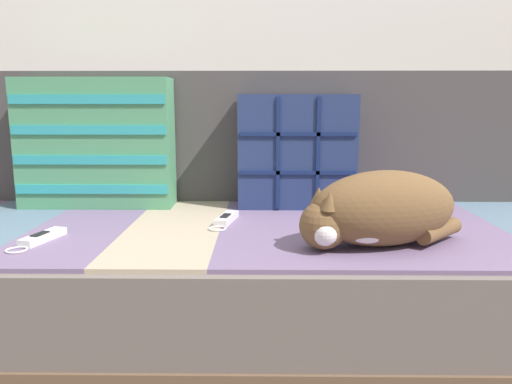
{
  "coord_description": "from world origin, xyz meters",
  "views": [
    {
      "loc": [
        0.11,
        -1.24,
        0.74
      ],
      "look_at": [
        0.09,
        0.04,
        0.5
      ],
      "focal_mm": 35.0,
      "sensor_mm": 36.0,
      "label": 1
    }
  ],
  "objects_px": {
    "sleeping_cat": "(377,211)",
    "game_remote_near": "(41,238)",
    "throw_pillow_striped": "(96,143)",
    "game_remote_far": "(226,219)",
    "throw_pillow_quilted": "(297,151)",
    "couch": "(223,291)"
  },
  "relations": [
    {
      "from": "game_remote_near",
      "to": "game_remote_far",
      "type": "distance_m",
      "value": 0.48
    },
    {
      "from": "throw_pillow_quilted",
      "to": "game_remote_near",
      "type": "bearing_deg",
      "value": -146.87
    },
    {
      "from": "sleeping_cat",
      "to": "game_remote_far",
      "type": "bearing_deg",
      "value": 148.59
    },
    {
      "from": "sleeping_cat",
      "to": "game_remote_near",
      "type": "bearing_deg",
      "value": 178.18
    },
    {
      "from": "throw_pillow_striped",
      "to": "sleeping_cat",
      "type": "xyz_separation_m",
      "value": [
        0.79,
        -0.44,
        -0.12
      ]
    },
    {
      "from": "sleeping_cat",
      "to": "game_remote_far",
      "type": "height_order",
      "value": "sleeping_cat"
    },
    {
      "from": "throw_pillow_quilted",
      "to": "throw_pillow_striped",
      "type": "relative_size",
      "value": 0.76
    },
    {
      "from": "sleeping_cat",
      "to": "game_remote_near",
      "type": "xyz_separation_m",
      "value": [
        -0.8,
        0.03,
        -0.07
      ]
    },
    {
      "from": "throw_pillow_striped",
      "to": "game_remote_near",
      "type": "distance_m",
      "value": 0.46
    },
    {
      "from": "throw_pillow_quilted",
      "to": "game_remote_far",
      "type": "height_order",
      "value": "throw_pillow_quilted"
    },
    {
      "from": "sleeping_cat",
      "to": "game_remote_near",
      "type": "height_order",
      "value": "sleeping_cat"
    },
    {
      "from": "game_remote_near",
      "to": "throw_pillow_quilted",
      "type": "bearing_deg",
      "value": 33.13
    },
    {
      "from": "couch",
      "to": "game_remote_far",
      "type": "distance_m",
      "value": 0.21
    },
    {
      "from": "couch",
      "to": "throw_pillow_striped",
      "type": "bearing_deg",
      "value": 152.2
    },
    {
      "from": "throw_pillow_quilted",
      "to": "game_remote_near",
      "type": "height_order",
      "value": "throw_pillow_quilted"
    },
    {
      "from": "sleeping_cat",
      "to": "game_remote_far",
      "type": "distance_m",
      "value": 0.44
    },
    {
      "from": "throw_pillow_quilted",
      "to": "throw_pillow_striped",
      "type": "bearing_deg",
      "value": -179.96
    },
    {
      "from": "game_remote_far",
      "to": "throw_pillow_quilted",
      "type": "bearing_deg",
      "value": 46.28
    },
    {
      "from": "throw_pillow_quilted",
      "to": "sleeping_cat",
      "type": "distance_m",
      "value": 0.48
    },
    {
      "from": "game_remote_near",
      "to": "game_remote_far",
      "type": "xyz_separation_m",
      "value": [
        0.43,
        0.2,
        0.0
      ]
    },
    {
      "from": "game_remote_near",
      "to": "sleeping_cat",
      "type": "bearing_deg",
      "value": -1.82
    },
    {
      "from": "throw_pillow_striped",
      "to": "game_remote_far",
      "type": "height_order",
      "value": "throw_pillow_striped"
    }
  ]
}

